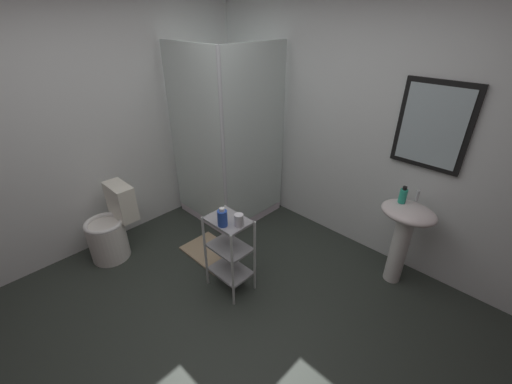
{
  "coord_description": "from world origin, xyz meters",
  "views": [
    {
      "loc": [
        1.43,
        -1.05,
        2.23
      ],
      "look_at": [
        -0.26,
        0.7,
        0.88
      ],
      "focal_mm": 22.7,
      "sensor_mm": 36.0,
      "label": 1
    }
  ],
  "objects_px": {
    "toilet": "(111,229)",
    "rinse_cup": "(239,220)",
    "storage_cart": "(229,249)",
    "shampoo_bottle_blue": "(222,218)",
    "bath_mat": "(211,252)",
    "pedestal_sink": "(404,229)",
    "shower_stall": "(229,181)",
    "hand_soap_bottle": "(403,196)"
  },
  "relations": [
    {
      "from": "shower_stall",
      "to": "toilet",
      "type": "bearing_deg",
      "value": -101.68
    },
    {
      "from": "rinse_cup",
      "to": "pedestal_sink",
      "type": "bearing_deg",
      "value": 51.59
    },
    {
      "from": "shampoo_bottle_blue",
      "to": "bath_mat",
      "type": "height_order",
      "value": "shampoo_bottle_blue"
    },
    {
      "from": "shower_stall",
      "to": "shampoo_bottle_blue",
      "type": "distance_m",
      "value": 1.36
    },
    {
      "from": "pedestal_sink",
      "to": "hand_soap_bottle",
      "type": "relative_size",
      "value": 5.29
    },
    {
      "from": "toilet",
      "to": "rinse_cup",
      "type": "xyz_separation_m",
      "value": [
        1.34,
        0.53,
        0.48
      ]
    },
    {
      "from": "toilet",
      "to": "rinse_cup",
      "type": "height_order",
      "value": "rinse_cup"
    },
    {
      "from": "hand_soap_bottle",
      "to": "bath_mat",
      "type": "xyz_separation_m",
      "value": [
        -1.45,
        -0.97,
        -0.87
      ]
    },
    {
      "from": "shampoo_bottle_blue",
      "to": "shower_stall",
      "type": "bearing_deg",
      "value": 136.74
    },
    {
      "from": "toilet",
      "to": "rinse_cup",
      "type": "distance_m",
      "value": 1.52
    },
    {
      "from": "storage_cart",
      "to": "bath_mat",
      "type": "relative_size",
      "value": 1.23
    },
    {
      "from": "pedestal_sink",
      "to": "bath_mat",
      "type": "bearing_deg",
      "value": -147.82
    },
    {
      "from": "toilet",
      "to": "pedestal_sink",
      "type": "bearing_deg",
      "value": 36.71
    },
    {
      "from": "toilet",
      "to": "storage_cart",
      "type": "xyz_separation_m",
      "value": [
        1.2,
        0.53,
        0.12
      ]
    },
    {
      "from": "pedestal_sink",
      "to": "bath_mat",
      "type": "distance_m",
      "value": 1.9
    },
    {
      "from": "shampoo_bottle_blue",
      "to": "bath_mat",
      "type": "relative_size",
      "value": 0.27
    },
    {
      "from": "pedestal_sink",
      "to": "toilet",
      "type": "relative_size",
      "value": 1.07
    },
    {
      "from": "shower_stall",
      "to": "toilet",
      "type": "height_order",
      "value": "shower_stall"
    },
    {
      "from": "shower_stall",
      "to": "storage_cart",
      "type": "height_order",
      "value": "shower_stall"
    },
    {
      "from": "shower_stall",
      "to": "shampoo_bottle_blue",
      "type": "xyz_separation_m",
      "value": [
        0.96,
        -0.9,
        0.35
      ]
    },
    {
      "from": "pedestal_sink",
      "to": "rinse_cup",
      "type": "height_order",
      "value": "rinse_cup"
    },
    {
      "from": "bath_mat",
      "to": "shampoo_bottle_blue",
      "type": "bearing_deg",
      "value": -25.12
    },
    {
      "from": "shower_stall",
      "to": "pedestal_sink",
      "type": "height_order",
      "value": "shower_stall"
    },
    {
      "from": "shower_stall",
      "to": "pedestal_sink",
      "type": "distance_m",
      "value": 1.98
    },
    {
      "from": "hand_soap_bottle",
      "to": "bath_mat",
      "type": "distance_m",
      "value": 1.95
    },
    {
      "from": "storage_cart",
      "to": "rinse_cup",
      "type": "bearing_deg",
      "value": 0.38
    },
    {
      "from": "storage_cart",
      "to": "shampoo_bottle_blue",
      "type": "height_order",
      "value": "shampoo_bottle_blue"
    },
    {
      "from": "hand_soap_bottle",
      "to": "bath_mat",
      "type": "relative_size",
      "value": 0.26
    },
    {
      "from": "hand_soap_bottle",
      "to": "rinse_cup",
      "type": "relative_size",
      "value": 1.42
    },
    {
      "from": "shower_stall",
      "to": "shampoo_bottle_blue",
      "type": "relative_size",
      "value": 12.38
    },
    {
      "from": "shower_stall",
      "to": "rinse_cup",
      "type": "height_order",
      "value": "shower_stall"
    },
    {
      "from": "rinse_cup",
      "to": "bath_mat",
      "type": "xyz_separation_m",
      "value": [
        -0.64,
        0.17,
        -0.78
      ]
    },
    {
      "from": "hand_soap_bottle",
      "to": "shower_stall",
      "type": "bearing_deg",
      "value": -170.21
    },
    {
      "from": "shower_stall",
      "to": "bath_mat",
      "type": "distance_m",
      "value": 0.9
    },
    {
      "from": "toilet",
      "to": "hand_soap_bottle",
      "type": "height_order",
      "value": "hand_soap_bottle"
    },
    {
      "from": "toilet",
      "to": "hand_soap_bottle",
      "type": "bearing_deg",
      "value": 37.83
    },
    {
      "from": "storage_cart",
      "to": "bath_mat",
      "type": "bearing_deg",
      "value": 161.63
    },
    {
      "from": "pedestal_sink",
      "to": "rinse_cup",
      "type": "bearing_deg",
      "value": -128.41
    },
    {
      "from": "storage_cart",
      "to": "shampoo_bottle_blue",
      "type": "distance_m",
      "value": 0.39
    },
    {
      "from": "toilet",
      "to": "bath_mat",
      "type": "relative_size",
      "value": 1.27
    },
    {
      "from": "toilet",
      "to": "storage_cart",
      "type": "height_order",
      "value": "toilet"
    },
    {
      "from": "shower_stall",
      "to": "hand_soap_bottle",
      "type": "distance_m",
      "value": 1.95
    }
  ]
}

